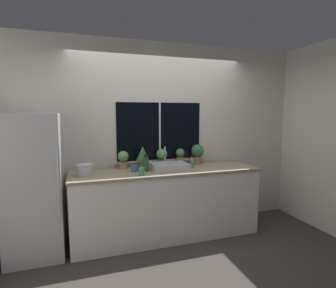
{
  "coord_description": "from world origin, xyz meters",
  "views": [
    {
      "loc": [
        -1.05,
        -3.0,
        1.7
      ],
      "look_at": [
        0.01,
        0.31,
        1.28
      ],
      "focal_mm": 28.0,
      "sensor_mm": 36.0,
      "label": 1
    }
  ],
  "objects_px": {
    "potted_plant_right": "(180,156)",
    "potted_plant_center": "(162,156)",
    "sink": "(169,166)",
    "mug_green": "(141,171)",
    "potted_plant_far_left": "(123,159)",
    "bottle_tall": "(146,164)",
    "refrigerator": "(35,186)",
    "kettle": "(85,170)",
    "soap_bottle": "(192,162)",
    "potted_plant_left": "(143,155)",
    "mug_blue": "(135,168)",
    "potted_plant_far_right": "(198,152)"
  },
  "relations": [
    {
      "from": "soap_bottle",
      "to": "potted_plant_right",
      "type": "bearing_deg",
      "value": 112.83
    },
    {
      "from": "sink",
      "to": "potted_plant_left",
      "type": "relative_size",
      "value": 1.61
    },
    {
      "from": "refrigerator",
      "to": "kettle",
      "type": "height_order",
      "value": "refrigerator"
    },
    {
      "from": "sink",
      "to": "mug_green",
      "type": "bearing_deg",
      "value": -155.78
    },
    {
      "from": "kettle",
      "to": "potted_plant_far_right",
      "type": "bearing_deg",
      "value": 9.39
    },
    {
      "from": "bottle_tall",
      "to": "mug_blue",
      "type": "relative_size",
      "value": 2.5
    },
    {
      "from": "mug_green",
      "to": "mug_blue",
      "type": "height_order",
      "value": "mug_green"
    },
    {
      "from": "potted_plant_far_left",
      "to": "bottle_tall",
      "type": "relative_size",
      "value": 1.06
    },
    {
      "from": "kettle",
      "to": "potted_plant_center",
      "type": "bearing_deg",
      "value": 14.12
    },
    {
      "from": "potted_plant_far_left",
      "to": "potted_plant_far_right",
      "type": "xyz_separation_m",
      "value": [
        1.11,
        0.0,
        0.05
      ]
    },
    {
      "from": "mug_green",
      "to": "kettle",
      "type": "height_order",
      "value": "kettle"
    },
    {
      "from": "potted_plant_left",
      "to": "mug_green",
      "type": "relative_size",
      "value": 3.28
    },
    {
      "from": "potted_plant_center",
      "to": "kettle",
      "type": "relative_size",
      "value": 1.29
    },
    {
      "from": "potted_plant_center",
      "to": "soap_bottle",
      "type": "relative_size",
      "value": 1.39
    },
    {
      "from": "potted_plant_far_left",
      "to": "bottle_tall",
      "type": "bearing_deg",
      "value": -44.97
    },
    {
      "from": "potted_plant_right",
      "to": "mug_green",
      "type": "bearing_deg",
      "value": -146.57
    },
    {
      "from": "potted_plant_far_left",
      "to": "mug_green",
      "type": "xyz_separation_m",
      "value": [
        0.16,
        -0.45,
        -0.09
      ]
    },
    {
      "from": "potted_plant_center",
      "to": "potted_plant_far_right",
      "type": "height_order",
      "value": "potted_plant_far_right"
    },
    {
      "from": "kettle",
      "to": "potted_plant_right",
      "type": "bearing_deg",
      "value": 11.29
    },
    {
      "from": "potted_plant_center",
      "to": "soap_bottle",
      "type": "xyz_separation_m",
      "value": [
        0.37,
        -0.23,
        -0.07
      ]
    },
    {
      "from": "potted_plant_far_right",
      "to": "kettle",
      "type": "xyz_separation_m",
      "value": [
        -1.62,
        -0.27,
        -0.1
      ]
    },
    {
      "from": "potted_plant_right",
      "to": "potted_plant_far_right",
      "type": "relative_size",
      "value": 0.83
    },
    {
      "from": "refrigerator",
      "to": "potted_plant_right",
      "type": "xyz_separation_m",
      "value": [
        1.91,
        0.22,
        0.22
      ]
    },
    {
      "from": "potted_plant_center",
      "to": "potted_plant_far_right",
      "type": "xyz_separation_m",
      "value": [
        0.56,
        0.0,
        0.03
      ]
    },
    {
      "from": "potted_plant_right",
      "to": "mug_green",
      "type": "height_order",
      "value": "potted_plant_right"
    },
    {
      "from": "potted_plant_left",
      "to": "mug_blue",
      "type": "distance_m",
      "value": 0.3
    },
    {
      "from": "mug_green",
      "to": "mug_blue",
      "type": "xyz_separation_m",
      "value": [
        -0.04,
        0.23,
        -0.0
      ]
    },
    {
      "from": "potted_plant_center",
      "to": "soap_bottle",
      "type": "distance_m",
      "value": 0.44
    },
    {
      "from": "refrigerator",
      "to": "mug_green",
      "type": "distance_m",
      "value": 1.26
    },
    {
      "from": "potted_plant_left",
      "to": "potted_plant_center",
      "type": "distance_m",
      "value": 0.29
    },
    {
      "from": "mug_blue",
      "to": "potted_plant_right",
      "type": "bearing_deg",
      "value": 16.96
    },
    {
      "from": "mug_blue",
      "to": "kettle",
      "type": "xyz_separation_m",
      "value": [
        -0.63,
        -0.05,
        0.04
      ]
    },
    {
      "from": "refrigerator",
      "to": "potted_plant_far_left",
      "type": "xyz_separation_m",
      "value": [
        1.07,
        0.22,
        0.22
      ]
    },
    {
      "from": "sink",
      "to": "bottle_tall",
      "type": "bearing_deg",
      "value": -179.93
    },
    {
      "from": "bottle_tall",
      "to": "soap_bottle",
      "type": "bearing_deg",
      "value": 2.47
    },
    {
      "from": "potted_plant_center",
      "to": "potted_plant_far_left",
      "type": "bearing_deg",
      "value": -180.0
    },
    {
      "from": "bottle_tall",
      "to": "mug_blue",
      "type": "xyz_separation_m",
      "value": [
        -0.13,
        0.04,
        -0.05
      ]
    },
    {
      "from": "sink",
      "to": "mug_blue",
      "type": "distance_m",
      "value": 0.46
    },
    {
      "from": "bottle_tall",
      "to": "potted_plant_left",
      "type": "bearing_deg",
      "value": 85.99
    },
    {
      "from": "potted_plant_far_left",
      "to": "kettle",
      "type": "bearing_deg",
      "value": -152.2
    },
    {
      "from": "potted_plant_far_left",
      "to": "potted_plant_left",
      "type": "bearing_deg",
      "value": 0.0
    },
    {
      "from": "sink",
      "to": "kettle",
      "type": "height_order",
      "value": "sink"
    },
    {
      "from": "potted_plant_right",
      "to": "potted_plant_center",
      "type": "bearing_deg",
      "value": 180.0
    },
    {
      "from": "potted_plant_left",
      "to": "soap_bottle",
      "type": "bearing_deg",
      "value": -19.01
    },
    {
      "from": "refrigerator",
      "to": "potted_plant_center",
      "type": "distance_m",
      "value": 1.66
    },
    {
      "from": "bottle_tall",
      "to": "mug_green",
      "type": "relative_size",
      "value": 2.52
    },
    {
      "from": "potted_plant_far_right",
      "to": "mug_blue",
      "type": "xyz_separation_m",
      "value": [
        -0.99,
        -0.22,
        -0.14
      ]
    },
    {
      "from": "potted_plant_far_left",
      "to": "potted_plant_left",
      "type": "xyz_separation_m",
      "value": [
        0.27,
        0.0,
        0.05
      ]
    },
    {
      "from": "refrigerator",
      "to": "bottle_tall",
      "type": "xyz_separation_m",
      "value": [
        1.33,
        -0.04,
        0.18
      ]
    },
    {
      "from": "bottle_tall",
      "to": "potted_plant_far_left",
      "type": "bearing_deg",
      "value": 135.03
    }
  ]
}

